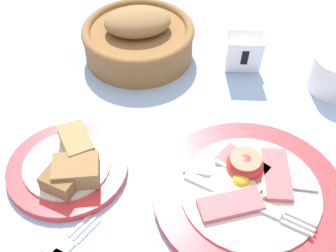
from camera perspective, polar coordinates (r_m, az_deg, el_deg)
ground_plane at (r=0.65m, az=3.61°, el=-8.45°), size 3.00×3.00×0.00m
breakfast_plate at (r=0.65m, az=9.84°, el=-7.78°), size 0.27×0.27×0.04m
bread_plate at (r=0.68m, az=-11.93°, el=-4.83°), size 0.17×0.17×0.05m
bread_basket at (r=0.85m, az=-3.62°, el=10.71°), size 0.20×0.20×0.09m
number_card at (r=0.82m, az=9.24°, el=8.61°), size 0.07×0.05×0.07m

